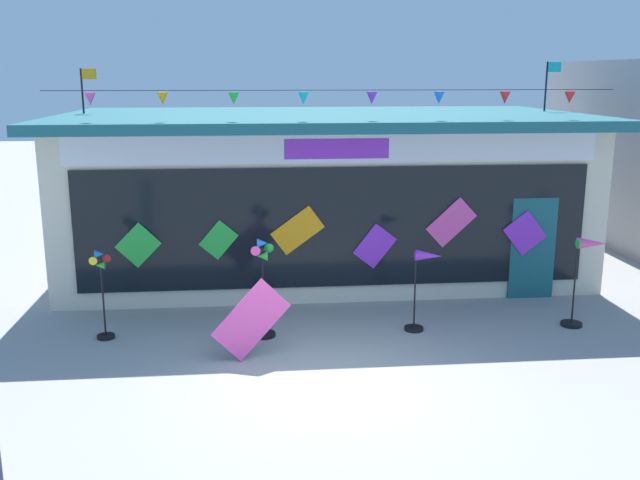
{
  "coord_description": "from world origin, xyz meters",
  "views": [
    {
      "loc": [
        -1.07,
        -9.26,
        4.29
      ],
      "look_at": [
        0.12,
        2.85,
        1.45
      ],
      "focal_mm": 39.71,
      "sensor_mm": 36.0,
      "label": 1
    }
  ],
  "objects_px": {
    "kite_shop_building": "(321,190)",
    "display_kite_on_ground": "(251,320)",
    "wind_spinner_center_left": "(424,277)",
    "wind_spinner_far_left": "(102,286)",
    "wind_spinner_center_right": "(585,267)",
    "wind_spinner_left": "(263,280)"
  },
  "relations": [
    {
      "from": "wind_spinner_left",
      "to": "wind_spinner_center_left",
      "type": "bearing_deg",
      "value": 1.24
    },
    {
      "from": "wind_spinner_center_left",
      "to": "wind_spinner_center_right",
      "type": "distance_m",
      "value": 2.83
    },
    {
      "from": "wind_spinner_far_left",
      "to": "wind_spinner_center_left",
      "type": "relative_size",
      "value": 1.08
    },
    {
      "from": "display_kite_on_ground",
      "to": "wind_spinner_center_left",
      "type": "bearing_deg",
      "value": 18.02
    },
    {
      "from": "wind_spinner_left",
      "to": "wind_spinner_center_left",
      "type": "xyz_separation_m",
      "value": [
        2.73,
        0.06,
        -0.03
      ]
    },
    {
      "from": "kite_shop_building",
      "to": "wind_spinner_center_left",
      "type": "bearing_deg",
      "value": -73.48
    },
    {
      "from": "wind_spinner_left",
      "to": "display_kite_on_ground",
      "type": "relative_size",
      "value": 1.48
    },
    {
      "from": "wind_spinner_left",
      "to": "kite_shop_building",
      "type": "bearing_deg",
      "value": 72.34
    },
    {
      "from": "wind_spinner_left",
      "to": "wind_spinner_center_left",
      "type": "relative_size",
      "value": 1.2
    },
    {
      "from": "wind_spinner_left",
      "to": "wind_spinner_center_right",
      "type": "bearing_deg",
      "value": 0.1
    },
    {
      "from": "kite_shop_building",
      "to": "wind_spinner_center_right",
      "type": "bearing_deg",
      "value": -47.11
    },
    {
      "from": "wind_spinner_center_right",
      "to": "display_kite_on_ground",
      "type": "distance_m",
      "value": 5.85
    },
    {
      "from": "wind_spinner_far_left",
      "to": "wind_spinner_left",
      "type": "bearing_deg",
      "value": -3.44
    },
    {
      "from": "wind_spinner_center_left",
      "to": "display_kite_on_ground",
      "type": "xyz_separation_m",
      "value": [
        -2.93,
        -0.95,
        -0.33
      ]
    },
    {
      "from": "kite_shop_building",
      "to": "display_kite_on_ground",
      "type": "height_order",
      "value": "kite_shop_building"
    },
    {
      "from": "wind_spinner_far_left",
      "to": "wind_spinner_center_left",
      "type": "bearing_deg",
      "value": -1.06
    },
    {
      "from": "kite_shop_building",
      "to": "wind_spinner_left",
      "type": "height_order",
      "value": "kite_shop_building"
    },
    {
      "from": "wind_spinner_left",
      "to": "wind_spinner_center_left",
      "type": "distance_m",
      "value": 2.73
    },
    {
      "from": "kite_shop_building",
      "to": "wind_spinner_center_right",
      "type": "distance_m",
      "value": 6.12
    },
    {
      "from": "wind_spinner_left",
      "to": "display_kite_on_ground",
      "type": "xyz_separation_m",
      "value": [
        -0.2,
        -0.9,
        -0.36
      ]
    },
    {
      "from": "kite_shop_building",
      "to": "wind_spinner_center_left",
      "type": "relative_size",
      "value": 7.83
    },
    {
      "from": "wind_spinner_far_left",
      "to": "wind_spinner_center_right",
      "type": "height_order",
      "value": "wind_spinner_center_right"
    }
  ]
}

